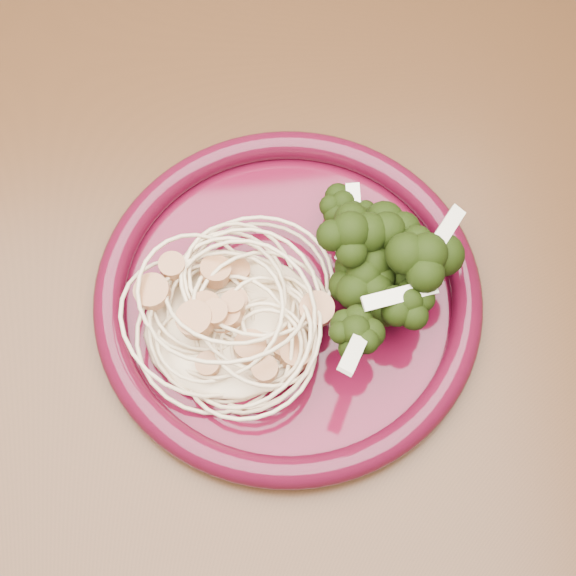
# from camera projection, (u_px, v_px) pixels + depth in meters

# --- Properties ---
(dining_table) EXTENTS (1.20, 0.80, 0.75)m
(dining_table) POSITION_uv_depth(u_px,v_px,m) (205.00, 398.00, 0.61)
(dining_table) COLOR #472814
(dining_table) RESTS_ON ground
(dinner_plate) EXTENTS (0.34, 0.34, 0.02)m
(dinner_plate) POSITION_uv_depth(u_px,v_px,m) (288.00, 295.00, 0.53)
(dinner_plate) COLOR #480719
(dinner_plate) RESTS_ON dining_table
(spaghetti_pile) EXTENTS (0.15, 0.14, 0.03)m
(spaghetti_pile) POSITION_uv_depth(u_px,v_px,m) (233.00, 320.00, 0.51)
(spaghetti_pile) COLOR beige
(spaghetti_pile) RESTS_ON dinner_plate
(scallop_cluster) EXTENTS (0.14, 0.14, 0.04)m
(scallop_cluster) POSITION_uv_depth(u_px,v_px,m) (230.00, 300.00, 0.48)
(scallop_cluster) COLOR #B67C4D
(scallop_cluster) RESTS_ON spaghetti_pile
(broccoli_pile) EXTENTS (0.13, 0.16, 0.05)m
(broccoli_pile) POSITION_uv_depth(u_px,v_px,m) (354.00, 245.00, 0.52)
(broccoli_pile) COLOR black
(broccoli_pile) RESTS_ON dinner_plate
(onion_garnish) EXTENTS (0.09, 0.11, 0.05)m
(onion_garnish) POSITION_uv_depth(u_px,v_px,m) (357.00, 222.00, 0.49)
(onion_garnish) COLOR white
(onion_garnish) RESTS_ON broccoli_pile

